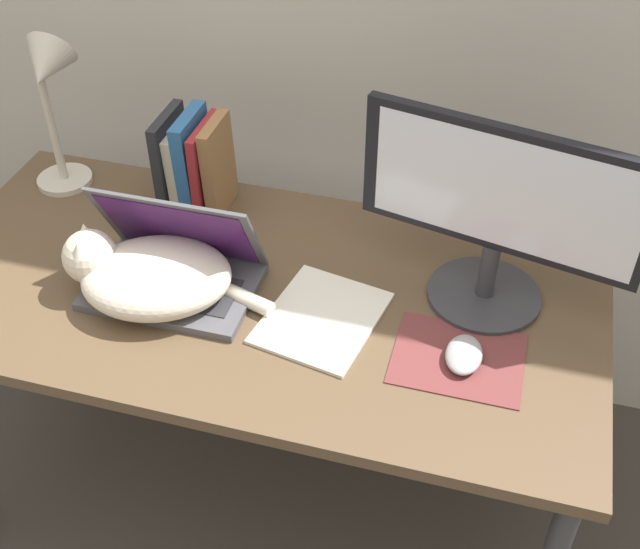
# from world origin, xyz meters

# --- Properties ---
(desk) EXTENTS (1.41, 0.70, 0.72)m
(desk) POSITION_xyz_m (0.00, 0.35, 0.64)
(desk) COLOR brown
(desk) RESTS_ON ground_plane
(laptop) EXTENTS (0.34, 0.23, 0.22)m
(laptop) POSITION_xyz_m (-0.16, 0.32, 0.76)
(laptop) COLOR #4C4C51
(laptop) RESTS_ON desk
(cat) EXTENTS (0.43, 0.31, 0.14)m
(cat) POSITION_xyz_m (-0.20, 0.27, 0.77)
(cat) COLOR beige
(cat) RESTS_ON desk
(external_monitor) EXTENTS (0.53, 0.23, 0.39)m
(external_monitor) POSITION_xyz_m (0.45, 0.45, 0.93)
(external_monitor) COLOR #333338
(external_monitor) RESTS_ON desk
(mousepad) EXTENTS (0.24, 0.19, 0.00)m
(mousepad) POSITION_xyz_m (0.43, 0.27, 0.72)
(mousepad) COLOR brown
(mousepad) RESTS_ON desk
(computer_mouse) EXTENTS (0.07, 0.10, 0.03)m
(computer_mouse) POSITION_xyz_m (0.44, 0.26, 0.73)
(computer_mouse) COLOR #99999E
(computer_mouse) RESTS_ON mousepad
(book_row) EXTENTS (0.14, 0.15, 0.23)m
(book_row) POSITION_xyz_m (-0.23, 0.60, 0.82)
(book_row) COLOR #232328
(book_row) RESTS_ON desk
(desk_lamp) EXTENTS (0.17, 0.17, 0.40)m
(desk_lamp) POSITION_xyz_m (-0.53, 0.56, 0.98)
(desk_lamp) COLOR beige
(desk_lamp) RESTS_ON desk
(notepad) EXTENTS (0.25, 0.28, 0.01)m
(notepad) POSITION_xyz_m (0.15, 0.30, 0.72)
(notepad) COLOR silver
(notepad) RESTS_ON desk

